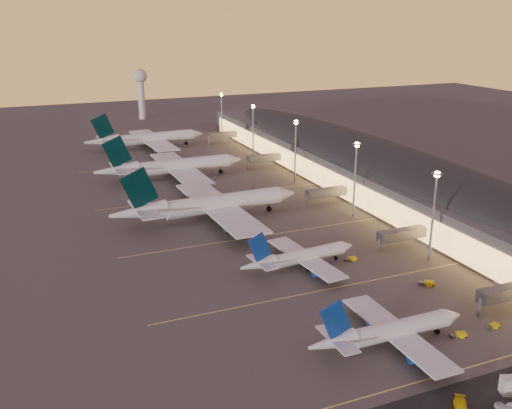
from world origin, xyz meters
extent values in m
plane|color=#3C3A37|center=(0.00, 0.00, 0.00)|extent=(700.00, 700.00, 0.00)
cylinder|color=silver|center=(2.57, -32.49, 3.47)|extent=(22.82, 4.00, 3.88)
cone|color=silver|center=(15.81, -32.56, 3.47)|extent=(3.70, 3.90, 3.88)
cone|color=silver|center=(-13.98, -32.40, 3.96)|extent=(10.32, 3.94, 3.88)
cube|color=silver|center=(1.47, -32.48, 2.79)|extent=(6.79, 32.72, 0.43)
cylinder|color=navy|center=(2.24, -25.29, 1.48)|extent=(5.16, 2.94, 2.91)
cylinder|color=navy|center=(2.17, -39.68, 1.48)|extent=(5.16, 2.94, 2.91)
cube|color=navy|center=(-13.46, -32.40, 8.99)|extent=(7.11, 0.62, 8.42)
cube|color=silver|center=(-12.73, -32.41, 4.54)|extent=(3.74, 11.79, 0.27)
cylinder|color=black|center=(12.15, -32.54, 0.77)|extent=(0.31, 0.31, 1.53)
cylinder|color=black|center=(12.15, -32.54, 0.54)|extent=(1.09, 0.69, 1.09)
cylinder|color=black|center=(0.75, -29.76, 0.77)|extent=(0.31, 0.31, 1.53)
cylinder|color=black|center=(0.75, -29.76, 0.54)|extent=(1.09, 0.69, 1.09)
cylinder|color=black|center=(0.72, -35.19, 0.77)|extent=(0.31, 0.31, 1.53)
cylinder|color=black|center=(0.72, -35.19, 0.54)|extent=(1.09, 0.69, 1.09)
cylinder|color=silver|center=(2.75, 9.35, 3.32)|extent=(22.04, 5.74, 3.71)
cone|color=silver|center=(15.35, 10.54, 3.32)|extent=(3.85, 4.02, 3.71)
cone|color=silver|center=(-12.99, 7.86, 3.78)|extent=(10.14, 4.62, 3.71)
cube|color=silver|center=(1.70, 9.25, 2.67)|extent=(9.24, 31.69, 0.41)
cylinder|color=navy|center=(1.76, 16.16, 1.42)|extent=(5.16, 3.23, 2.78)
cylinder|color=navy|center=(3.05, 2.47, 1.42)|extent=(5.16, 3.23, 2.78)
cube|color=navy|center=(-12.50, 7.91, 8.59)|extent=(6.82, 1.19, 8.05)
cube|color=silver|center=(-11.80, 7.97, 4.34)|extent=(4.56, 11.52, 0.26)
cylinder|color=black|center=(11.86, 10.21, 0.73)|extent=(0.32, 0.32, 1.46)
cylinder|color=black|center=(11.86, 10.21, 0.52)|extent=(1.09, 0.74, 1.04)
cylinder|color=black|center=(0.76, 11.77, 0.73)|extent=(0.32, 0.32, 1.46)
cylinder|color=black|center=(0.76, 11.77, 0.52)|extent=(1.09, 0.74, 1.04)
cylinder|color=black|center=(1.25, 6.60, 0.73)|extent=(0.32, 0.32, 1.46)
cylinder|color=black|center=(1.25, 6.60, 0.52)|extent=(1.09, 0.74, 1.04)
cylinder|color=silver|center=(-5.45, 55.15, 5.49)|extent=(40.50, 7.52, 6.10)
cone|color=silver|center=(17.94, 55.98, 5.49)|extent=(6.71, 6.32, 6.10)
cone|color=silver|center=(-34.69, 54.11, 6.25)|extent=(18.41, 6.74, 6.10)
cube|color=silver|center=(-7.40, 55.08, 4.42)|extent=(13.79, 59.30, 0.67)
cylinder|color=#56595E|center=(-6.56, 68.08, 2.36)|extent=(9.26, 4.89, 4.57)
cylinder|color=#56595E|center=(-5.64, 42.17, 2.36)|extent=(9.26, 4.89, 4.57)
cube|color=black|center=(-33.78, 54.15, 14.12)|extent=(12.05, 1.34, 13.53)
cube|color=silver|center=(-32.48, 54.19, 7.16)|extent=(7.25, 21.43, 0.43)
cylinder|color=black|center=(11.47, 55.75, 1.22)|extent=(0.50, 0.50, 2.44)
cylinder|color=black|center=(11.47, 55.75, 0.85)|extent=(1.74, 1.13, 1.71)
cylinder|color=black|center=(-8.85, 59.30, 1.22)|extent=(0.50, 0.50, 2.44)
cylinder|color=black|center=(-8.85, 59.30, 0.85)|extent=(1.74, 1.13, 1.71)
cylinder|color=black|center=(-8.55, 50.77, 1.22)|extent=(0.50, 0.50, 2.44)
cylinder|color=black|center=(-8.55, 50.77, 0.85)|extent=(1.74, 1.13, 1.71)
cylinder|color=silver|center=(-3.89, 109.93, 5.33)|extent=(39.29, 6.76, 5.92)
cone|color=silver|center=(18.85, 110.42, 5.33)|extent=(6.44, 6.06, 5.92)
cone|color=silver|center=(-32.32, 109.32, 6.07)|extent=(17.81, 6.30, 5.92)
cube|color=silver|center=(-5.79, 109.89, 4.29)|extent=(12.60, 57.49, 0.65)
cylinder|color=#56595E|center=(-4.80, 122.51, 2.30)|extent=(8.94, 4.63, 4.44)
cylinder|color=#56595E|center=(-4.25, 97.33, 2.30)|extent=(8.94, 4.63, 4.44)
cube|color=black|center=(-31.43, 109.34, 13.72)|extent=(11.70, 1.14, 13.14)
cube|color=silver|center=(-30.17, 109.37, 6.96)|extent=(6.76, 20.74, 0.41)
cylinder|color=black|center=(12.55, 110.29, 1.18)|extent=(0.48, 0.48, 2.37)
cylinder|color=black|center=(12.55, 110.29, 0.83)|extent=(1.68, 1.07, 1.66)
cylinder|color=black|center=(-7.14, 114.01, 1.18)|extent=(0.48, 0.48, 2.37)
cylinder|color=black|center=(-7.14, 114.01, 0.83)|extent=(1.68, 1.07, 1.66)
cylinder|color=black|center=(-6.96, 105.72, 1.18)|extent=(0.48, 0.48, 2.37)
cylinder|color=black|center=(-6.96, 105.72, 0.83)|extent=(1.68, 1.07, 1.66)
cylinder|color=silver|center=(-1.49, 170.90, 5.21)|extent=(38.52, 8.02, 5.78)
cone|color=silver|center=(20.68, 172.20, 5.21)|extent=(6.50, 6.14, 5.78)
cone|color=silver|center=(-29.20, 169.27, 5.93)|extent=(17.58, 6.79, 5.78)
cube|color=silver|center=(-3.34, 170.79, 4.19)|extent=(14.37, 56.46, 0.64)
cylinder|color=#56595E|center=(-2.83, 183.14, 2.24)|extent=(8.88, 4.84, 4.34)
cylinder|color=#56595E|center=(-1.38, 158.58, 2.24)|extent=(8.88, 4.84, 4.34)
cube|color=black|center=(-28.34, 169.32, 13.40)|extent=(11.44, 1.54, 12.84)
cube|color=silver|center=(-27.11, 169.39, 6.80)|extent=(7.34, 20.45, 0.40)
cylinder|color=black|center=(14.55, 171.84, 1.16)|extent=(0.49, 0.49, 2.31)
cylinder|color=black|center=(14.55, 171.84, 0.81)|extent=(1.68, 1.11, 1.62)
cylinder|color=black|center=(-4.81, 174.76, 1.16)|extent=(0.49, 0.49, 2.31)
cylinder|color=black|center=(-4.81, 174.76, 0.81)|extent=(1.68, 1.11, 1.62)
cylinder|color=black|center=(-4.33, 166.68, 1.16)|extent=(0.49, 0.49, 2.31)
cylinder|color=black|center=(-4.33, 166.68, 0.81)|extent=(1.68, 1.11, 1.62)
cube|color=#49484D|center=(62.00, 72.50, 6.00)|extent=(40.00, 255.00, 12.00)
ellipsoid|color=black|center=(62.00, 72.50, 12.00)|extent=(39.00, 253.00, 10.92)
cube|color=#FFB85B|center=(41.80, 72.50, 5.00)|extent=(0.40, 244.80, 8.00)
cube|color=#56595E|center=(34.00, -30.00, 4.50)|extent=(16.00, 3.20, 3.00)
cylinder|color=gray|center=(26.00, -30.00, 2.20)|extent=(0.70, 0.70, 4.40)
cube|color=#56595E|center=(34.00, 10.00, 4.50)|extent=(16.00, 3.20, 3.00)
cylinder|color=gray|center=(26.00, 10.00, 2.20)|extent=(0.70, 0.70, 4.40)
cube|color=#56595E|center=(34.00, 55.00, 4.50)|extent=(16.00, 3.20, 3.00)
cylinder|color=gray|center=(26.00, 55.00, 2.20)|extent=(0.70, 0.70, 4.40)
cube|color=#56595E|center=(34.00, 112.00, 4.50)|extent=(16.00, 3.20, 3.00)
cylinder|color=gray|center=(26.00, 112.00, 2.20)|extent=(0.70, 0.70, 4.40)
cube|color=#56595E|center=(34.00, 168.00, 4.50)|extent=(16.00, 3.20, 3.00)
cylinder|color=gray|center=(26.00, 168.00, 2.20)|extent=(0.70, 0.70, 4.40)
cylinder|color=gray|center=(36.00, 0.00, 12.50)|extent=(0.70, 0.70, 25.00)
cube|color=gray|center=(36.00, 0.00, 25.20)|extent=(2.20, 2.20, 0.50)
sphere|color=#FAA855|center=(36.00, 0.00, 25.00)|extent=(1.80, 1.80, 1.80)
cylinder|color=gray|center=(36.00, 40.00, 12.50)|extent=(0.70, 0.70, 25.00)
cube|color=gray|center=(36.00, 40.00, 25.20)|extent=(2.20, 2.20, 0.50)
sphere|color=#FAA855|center=(36.00, 40.00, 25.00)|extent=(1.80, 1.80, 1.80)
cylinder|color=gray|center=(36.00, 85.00, 12.50)|extent=(0.70, 0.70, 25.00)
cube|color=gray|center=(36.00, 85.00, 25.20)|extent=(2.20, 2.20, 0.50)
sphere|color=#FAA855|center=(36.00, 85.00, 25.00)|extent=(1.80, 1.80, 1.80)
cylinder|color=gray|center=(36.00, 130.00, 12.50)|extent=(0.70, 0.70, 25.00)
cube|color=gray|center=(36.00, 130.00, 25.20)|extent=(2.20, 2.20, 0.50)
sphere|color=#FAA855|center=(36.00, 130.00, 25.00)|extent=(1.80, 1.80, 1.80)
cylinder|color=gray|center=(36.00, 175.00, 12.50)|extent=(0.70, 0.70, 25.00)
cube|color=gray|center=(36.00, 175.00, 25.20)|extent=(2.20, 2.20, 0.50)
sphere|color=#FAA855|center=(36.00, 175.00, 25.00)|extent=(1.80, 1.80, 1.80)
cylinder|color=silver|center=(10.00, 260.00, 13.00)|extent=(4.40, 4.40, 26.00)
sphere|color=silver|center=(10.00, 260.00, 28.00)|extent=(9.00, 9.00, 9.00)
cube|color=#D8C659|center=(0.00, -45.00, 0.01)|extent=(90.00, 0.36, 0.00)
cube|color=#D8C659|center=(0.00, -5.00, 0.01)|extent=(90.00, 0.36, 0.00)
cube|color=#D8C659|center=(0.00, 35.00, 0.01)|extent=(90.00, 0.36, 0.00)
cube|color=#D8C659|center=(0.00, 80.00, 0.01)|extent=(90.00, 0.36, 0.00)
cube|color=#D8C659|center=(0.00, 135.00, 0.01)|extent=(90.00, 0.36, 0.00)
cube|color=yellow|center=(15.97, -35.51, 0.51)|extent=(2.51, 1.90, 1.03)
cube|color=#56595E|center=(14.33, -35.11, 0.37)|extent=(1.56, 1.49, 0.75)
cylinder|color=black|center=(16.95, -35.03, 0.21)|extent=(0.44, 0.26, 0.41)
cylinder|color=black|center=(16.61, -36.40, 0.21)|extent=(0.44, 0.26, 0.41)
cylinder|color=black|center=(15.32, -34.63, 0.21)|extent=(0.44, 0.26, 0.41)
cylinder|color=black|center=(14.98, -35.99, 0.21)|extent=(0.44, 0.26, 0.41)
cube|color=yellow|center=(25.38, -35.49, 0.50)|extent=(2.33, 1.61, 1.00)
cube|color=#56595E|center=(23.75, -35.68, 0.36)|extent=(1.40, 1.32, 0.73)
cylinder|color=black|center=(26.12, -34.71, 0.20)|extent=(0.42, 0.21, 0.40)
cylinder|color=black|center=(26.28, -36.07, 0.20)|extent=(0.42, 0.21, 0.40)
cylinder|color=black|center=(24.49, -34.90, 0.20)|extent=(0.42, 0.21, 0.40)
cylinder|color=black|center=(24.65, -36.26, 0.20)|extent=(0.42, 0.21, 0.40)
cube|color=yellow|center=(15.93, 7.88, 0.52)|extent=(2.44, 1.74, 1.03)
cube|color=#56595E|center=(14.26, 8.14, 0.37)|extent=(1.48, 1.41, 0.75)
cylinder|color=black|center=(16.87, 8.45, 0.21)|extent=(0.43, 0.23, 0.41)
cylinder|color=black|center=(16.65, 7.06, 0.21)|extent=(0.43, 0.23, 0.41)
cylinder|color=black|center=(15.20, 8.71, 0.21)|extent=(0.43, 0.23, 0.41)
cylinder|color=black|center=(14.98, 7.32, 0.21)|extent=(0.43, 0.23, 0.41)
cube|color=yellow|center=(25.74, -13.05, 0.56)|extent=(2.87, 2.62, 1.12)
cube|color=#56595E|center=(24.22, -12.04, 0.41)|extent=(1.92, 1.89, 0.81)
cylinder|color=black|center=(26.92, -12.92, 0.22)|extent=(0.47, 0.40, 0.45)
cylinder|color=black|center=(26.08, -14.19, 0.22)|extent=(0.47, 0.40, 0.45)
cylinder|color=black|center=(25.40, -11.91, 0.22)|extent=(0.47, 0.40, 0.45)
cylinder|color=black|center=(24.56, -13.18, 0.22)|extent=(0.47, 0.40, 0.45)
imported|color=yellow|center=(-0.90, -54.63, 0.78)|extent=(4.98, 5.66, 1.57)
imported|color=silver|center=(7.11, -58.13, 0.70)|extent=(4.47, 2.47, 1.39)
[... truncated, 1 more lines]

